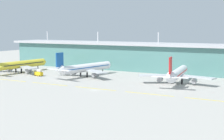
{
  "coord_description": "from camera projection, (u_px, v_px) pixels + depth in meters",
  "views": [
    {
      "loc": [
        105.87,
        -167.91,
        35.52
      ],
      "look_at": [
        -10.55,
        38.09,
        7.0
      ],
      "focal_mm": 56.84,
      "sensor_mm": 36.0,
      "label": 1
    }
  ],
  "objects": [
    {
      "name": "taxiway_stripe_centre",
      "position": [
        95.0,
        89.0,
        206.63
      ],
      "size": [
        28.0,
        0.7,
        0.04
      ],
      "primitive_type": "cube",
      "color": "yellow",
      "rests_on": "ground"
    },
    {
      "name": "terminal_building",
      "position": [
        161.0,
        57.0,
        285.58
      ],
      "size": [
        288.0,
        34.0,
        31.77
      ],
      "color": "slate",
      "rests_on": "ground"
    },
    {
      "name": "airliner_near_middle",
      "position": [
        85.0,
        68.0,
        255.52
      ],
      "size": [
        48.25,
        59.39,
        18.9
      ],
      "color": "white",
      "rests_on": "ground"
    },
    {
      "name": "taxiway_stripe_mid_west",
      "position": [
        49.0,
        84.0,
        223.24
      ],
      "size": [
        28.0,
        0.7,
        0.04
      ],
      "primitive_type": "cube",
      "color": "yellow",
      "rests_on": "ground"
    },
    {
      "name": "taxiway_stripe_east",
      "position": [
        213.0,
        100.0,
        173.42
      ],
      "size": [
        28.0,
        0.7,
        0.04
      ],
      "primitive_type": "cube",
      "color": "yellow",
      "rests_on": "ground"
    },
    {
      "name": "ground_plane",
      "position": [
        95.0,
        90.0,
        201.1
      ],
      "size": [
        600.0,
        600.0,
        0.0
      ],
      "primitive_type": "plane",
      "color": "#A8A59E"
    },
    {
      "name": "taxiway_stripe_west",
      "position": [
        10.0,
        80.0,
        239.84
      ],
      "size": [
        28.0,
        0.7,
        0.04
      ],
      "primitive_type": "cube",
      "color": "yellow",
      "rests_on": "ground"
    },
    {
      "name": "fuel_truck",
      "position": [
        39.0,
        73.0,
        259.97
      ],
      "size": [
        7.55,
        3.83,
        4.95
      ],
      "color": "gold",
      "rests_on": "ground"
    },
    {
      "name": "airliner_far_middle",
      "position": [
        177.0,
        74.0,
        224.08
      ],
      "size": [
        48.11,
        58.58,
        18.9
      ],
      "color": "white",
      "rests_on": "ground"
    },
    {
      "name": "taxiway_stripe_mid_east",
      "position": [
        149.0,
        94.0,
        190.02
      ],
      "size": [
        28.0,
        0.7,
        0.04
      ],
      "primitive_type": "cube",
      "color": "yellow",
      "rests_on": "ground"
    },
    {
      "name": "airliner_nearest",
      "position": [
        20.0,
        65.0,
        278.24
      ],
      "size": [
        48.7,
        58.73,
        18.9
      ],
      "color": "yellow",
      "rests_on": "ground"
    }
  ]
}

